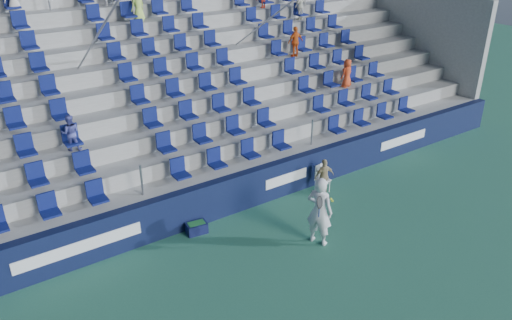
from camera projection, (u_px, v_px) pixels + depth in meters
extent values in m
plane|color=#317256|center=(310.00, 259.00, 13.01)|extent=(70.00, 70.00, 0.00)
cube|color=#0F1637|center=(244.00, 190.00, 15.09)|extent=(24.00, 0.30, 1.20)
cube|color=white|center=(80.00, 247.00, 12.41)|extent=(3.20, 0.02, 0.34)
cube|color=white|center=(286.00, 179.00, 15.73)|extent=(1.60, 0.02, 0.34)
cube|color=white|center=(404.00, 140.00, 18.54)|extent=(2.40, 0.02, 0.34)
cube|color=#A5A59F|center=(234.00, 183.00, 15.52)|extent=(24.00, 0.85, 1.20)
cube|color=#A5A59F|center=(220.00, 166.00, 16.05)|extent=(24.00, 0.85, 1.70)
cube|color=#A5A59F|center=(206.00, 150.00, 16.57)|extent=(24.00, 0.85, 2.20)
cube|color=#A5A59F|center=(194.00, 135.00, 17.09)|extent=(24.00, 0.85, 2.70)
cube|color=#A5A59F|center=(182.00, 121.00, 17.62)|extent=(24.00, 0.85, 3.20)
cube|color=#A5A59F|center=(171.00, 107.00, 18.14)|extent=(24.00, 0.85, 3.70)
cube|color=#A5A59F|center=(161.00, 95.00, 18.67)|extent=(24.00, 0.85, 4.20)
cube|color=#A5A59F|center=(151.00, 83.00, 19.19)|extent=(24.00, 0.85, 4.70)
cube|color=#A5A59F|center=(141.00, 71.00, 19.72)|extent=(24.00, 0.85, 5.20)
cube|color=#A5A59F|center=(133.00, 56.00, 20.00)|extent=(24.00, 0.50, 6.20)
cube|color=#A5A59F|center=(409.00, 49.00, 23.24)|extent=(0.30, 7.65, 5.20)
cube|color=#0E1754|center=(233.00, 155.00, 15.11)|extent=(16.05, 0.50, 0.70)
cube|color=#0E1754|center=(218.00, 131.00, 15.53)|extent=(16.05, 0.50, 0.70)
cube|color=#0E1754|center=(204.00, 108.00, 15.94)|extent=(16.05, 0.50, 0.70)
cube|color=#0E1754|center=(191.00, 87.00, 16.36)|extent=(16.05, 0.50, 0.70)
cube|color=#0E1754|center=(178.00, 66.00, 16.78)|extent=(16.05, 0.50, 0.70)
cube|color=#0E1754|center=(166.00, 47.00, 17.19)|extent=(16.05, 0.50, 0.70)
cube|color=#0E1754|center=(155.00, 28.00, 17.61)|extent=(16.05, 0.50, 0.70)
cube|color=#0E1754|center=(144.00, 10.00, 18.03)|extent=(16.05, 0.50, 0.70)
cylinder|color=gray|center=(86.00, 55.00, 14.90)|extent=(0.06, 7.68, 4.55)
cylinder|color=gray|center=(252.00, 32.00, 17.97)|extent=(0.06, 7.68, 4.55)
imported|color=#AED153|center=(138.00, 5.00, 17.78)|extent=(0.64, 0.52, 1.13)
imported|color=silver|center=(300.00, 6.00, 20.84)|extent=(0.69, 0.40, 1.11)
imported|color=red|center=(347.00, 73.00, 18.99)|extent=(0.57, 0.42, 1.07)
imported|color=#E05C1A|center=(295.00, 42.00, 19.19)|extent=(0.68, 0.29, 1.15)
imported|color=#444895|center=(70.00, 133.00, 13.68)|extent=(0.60, 0.53, 1.02)
imported|color=silver|center=(320.00, 211.00, 13.26)|extent=(0.73, 0.85, 1.97)
cylinder|color=navy|center=(319.00, 212.00, 12.87)|extent=(0.03, 0.03, 0.28)
torus|color=black|center=(320.00, 202.00, 12.75)|extent=(0.30, 0.17, 0.28)
plane|color=#262626|center=(320.00, 202.00, 12.75)|extent=(0.30, 0.16, 0.29)
sphere|color=#B8D331|center=(332.00, 201.00, 13.10)|extent=(0.07, 0.07, 0.07)
sphere|color=#B8D331|center=(331.00, 199.00, 13.13)|extent=(0.07, 0.07, 0.07)
cube|color=white|center=(323.00, 180.00, 16.08)|extent=(0.46, 0.46, 0.04)
cube|color=white|center=(319.00, 171.00, 16.11)|extent=(0.40, 0.10, 0.49)
cylinder|color=white|center=(322.00, 189.00, 15.97)|extent=(0.03, 0.03, 0.40)
cylinder|color=white|center=(329.00, 187.00, 16.14)|extent=(0.03, 0.03, 0.40)
cylinder|color=white|center=(315.00, 185.00, 16.21)|extent=(0.03, 0.03, 0.40)
cylinder|color=white|center=(323.00, 183.00, 16.38)|extent=(0.03, 0.03, 0.40)
imported|color=tan|center=(324.00, 176.00, 15.97)|extent=(0.73, 0.42, 1.17)
cube|color=#11153E|center=(197.00, 228.00, 14.03)|extent=(0.62, 0.45, 0.31)
cube|color=#1E662D|center=(197.00, 226.00, 14.00)|extent=(0.50, 0.33, 0.19)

